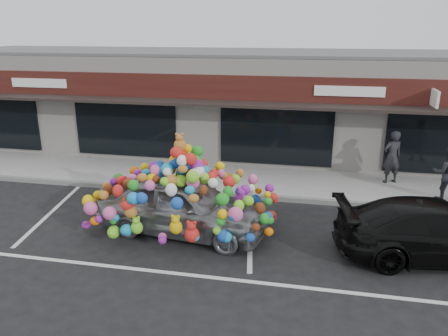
% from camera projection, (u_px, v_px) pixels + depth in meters
% --- Properties ---
extents(ground, '(90.00, 90.00, 0.00)m').
position_uv_depth(ground, '(150.00, 225.00, 12.22)').
color(ground, black).
rests_on(ground, ground).
extents(shop_building, '(24.00, 7.20, 4.31)m').
position_uv_depth(shop_building, '(215.00, 100.00, 19.43)').
color(shop_building, white).
rests_on(shop_building, ground).
extents(sidewalk, '(26.00, 3.00, 0.15)m').
position_uv_depth(sidewalk, '(189.00, 177.00, 15.93)').
color(sidewalk, gray).
rests_on(sidewalk, ground).
extents(kerb, '(26.00, 0.18, 0.16)m').
position_uv_depth(kerb, '(177.00, 191.00, 14.53)').
color(kerb, slate).
rests_on(kerb, ground).
extents(parking_stripe_left, '(0.73, 4.37, 0.01)m').
position_uv_depth(parking_stripe_left, '(51.00, 213.00, 13.01)').
color(parking_stripe_left, silver).
rests_on(parking_stripe_left, ground).
extents(parking_stripe_mid, '(0.73, 4.37, 0.01)m').
position_uv_depth(parking_stripe_mid, '(250.00, 230.00, 11.88)').
color(parking_stripe_mid, silver).
rests_on(parking_stripe_mid, ground).
extents(lane_line, '(14.00, 0.12, 0.01)m').
position_uv_depth(lane_line, '(198.00, 276.00, 9.70)').
color(lane_line, silver).
rests_on(lane_line, ground).
extents(toy_car, '(3.29, 5.08, 2.83)m').
position_uv_depth(toy_car, '(183.00, 199.00, 11.52)').
color(toy_car, '#969BA0').
rests_on(toy_car, ground).
extents(black_sedan, '(2.71, 5.03, 1.39)m').
position_uv_depth(black_sedan, '(438.00, 231.00, 10.32)').
color(black_sedan, black).
rests_on(black_sedan, ground).
extents(pedestrian_a, '(0.79, 0.68, 1.83)m').
position_uv_depth(pedestrian_a, '(392.00, 157.00, 14.85)').
color(pedestrian_a, black).
rests_on(pedestrian_a, sidewalk).
extents(pedestrian_b, '(0.86, 0.69, 1.70)m').
position_uv_depth(pedestrian_b, '(447.00, 173.00, 13.42)').
color(pedestrian_b, black).
rests_on(pedestrian_b, sidewalk).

